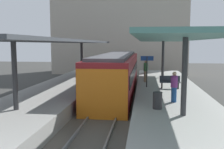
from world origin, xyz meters
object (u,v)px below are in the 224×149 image
object	(u,v)px
platform_bench	(170,82)
platform_sign	(147,64)
litter_bin	(157,100)
commuter_train	(117,74)
passenger_mid_platform	(146,71)
passenger_near_bench	(174,86)

from	to	relation	value
platform_bench	platform_sign	bearing A→B (deg)	169.32
platform_sign	litter_bin	world-z (taller)	platform_sign
commuter_train	litter_bin	bearing A→B (deg)	-70.12
passenger_mid_platform	platform_bench	bearing A→B (deg)	-59.77
passenger_near_bench	commuter_train	bearing A→B (deg)	121.22
platform_bench	litter_bin	xyz separation A→B (m)	(-1.14, -5.82, -0.06)
commuter_train	passenger_mid_platform	size ratio (longest dim) A/B	8.11
litter_bin	passenger_near_bench	bearing A→B (deg)	58.98
platform_bench	litter_bin	world-z (taller)	platform_bench
litter_bin	commuter_train	bearing A→B (deg)	109.88
platform_bench	platform_sign	world-z (taller)	platform_sign
litter_bin	platform_sign	bearing A→B (deg)	94.23
commuter_train	platform_bench	bearing A→B (deg)	-24.86
platform_sign	litter_bin	xyz separation A→B (m)	(0.45, -6.12, -1.22)
commuter_train	platform_bench	world-z (taller)	commuter_train
passenger_near_bench	platform_sign	bearing A→B (deg)	106.79
platform_sign	passenger_near_bench	distance (m)	4.85
platform_bench	litter_bin	size ratio (longest dim) A/B	1.75
passenger_near_bench	platform_bench	bearing A→B (deg)	87.22
commuter_train	passenger_near_bench	distance (m)	7.11
litter_bin	passenger_near_bench	world-z (taller)	passenger_near_bench
passenger_mid_platform	platform_sign	bearing A→B (deg)	-88.62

